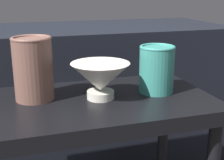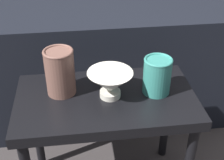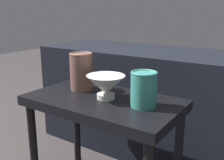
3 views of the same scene
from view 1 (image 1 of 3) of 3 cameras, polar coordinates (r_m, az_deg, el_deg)
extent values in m
cube|color=black|center=(0.86, -3.07, -4.73)|extent=(0.65, 0.37, 0.04)
cylinder|color=black|center=(1.18, 9.22, -11.49)|extent=(0.04, 0.04, 0.44)
cube|color=black|center=(1.41, -8.36, -2.90)|extent=(1.40, 0.50, 0.61)
cylinder|color=silver|center=(0.86, -2.18, -2.60)|extent=(0.07, 0.07, 0.02)
cone|color=silver|center=(0.84, -2.21, 0.60)|extent=(0.16, 0.16, 0.08)
cylinder|color=brown|center=(0.85, -14.20, 1.86)|extent=(0.10, 0.10, 0.17)
torus|color=brown|center=(0.84, -14.59, 7.34)|extent=(0.11, 0.11, 0.01)
cylinder|color=teal|center=(0.90, 8.16, 1.83)|extent=(0.10, 0.10, 0.13)
torus|color=teal|center=(0.89, 8.33, 5.93)|extent=(0.10, 0.10, 0.01)
camera|label=2|loc=(0.40, 144.82, 55.27)|focal=50.00mm
camera|label=3|loc=(0.81, 78.92, 8.08)|focal=42.00mm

